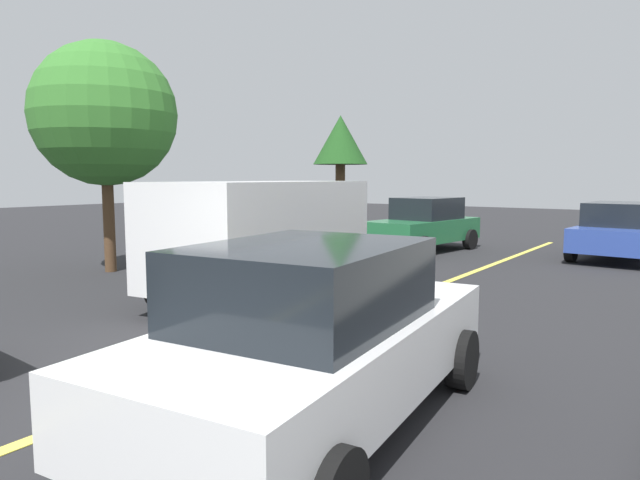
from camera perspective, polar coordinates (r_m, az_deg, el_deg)
ground_plane at (r=6.42m, az=-15.79°, el=-14.55°), size 80.00×80.00×0.00m
lane_marking_centre at (r=8.52m, az=0.31°, el=-9.05°), size 28.00×0.16×0.01m
white_van at (r=10.78m, az=-5.49°, el=0.98°), size 5.43×2.85×2.20m
car_blue_approaching at (r=17.84m, az=28.35°, el=0.86°), size 4.63×2.32×1.59m
car_white_behind_van at (r=5.14m, az=-0.45°, el=-9.68°), size 4.59×2.47×1.70m
car_green_crossing at (r=17.75m, az=10.56°, el=1.57°), size 4.28×2.39×1.66m
tree_left_verge at (r=19.82m, az=2.09°, el=9.83°), size 1.90×1.90×4.44m
tree_centre_verge at (r=14.50m, az=-21.06°, el=11.79°), size 3.38×3.38×5.45m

